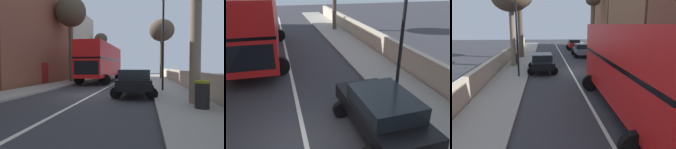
{
  "view_description": "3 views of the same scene",
  "coord_description": "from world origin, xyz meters",
  "views": [
    {
      "loc": [
        3.19,
        -11.42,
        1.71
      ],
      "look_at": [
        0.37,
        4.59,
        1.06
      ],
      "focal_mm": 31.17,
      "sensor_mm": 36.0,
      "label": 1
    },
    {
      "loc": [
        -0.56,
        -5.73,
        4.86
      ],
      "look_at": [
        1.54,
        1.84,
        1.53
      ],
      "focal_mm": 36.17,
      "sensor_mm": 36.0,
      "label": 2
    },
    {
      "loc": [
        2.28,
        19.34,
        4.06
      ],
      "look_at": [
        1.24,
        7.4,
        1.37
      ],
      "focal_mm": 36.03,
      "sensor_mm": 36.0,
      "label": 3
    }
  ],
  "objects": [
    {
      "name": "litter_bin_right",
      "position": [
        5.3,
        -3.58,
        0.66
      ],
      "size": [
        0.55,
        0.55,
        1.07
      ],
      "color": "black",
      "rests_on": "sidewalk_right"
    },
    {
      "name": "street_tree_left_0",
      "position": [
        -4.95,
        -14.52,
        6.54
      ],
      "size": [
        2.21,
        2.21,
        8.16
      ],
      "color": "brown",
      "rests_on": "sidewalk_left"
    },
    {
      "name": "terraced_houses_left",
      "position": [
        -8.5,
        0.55,
        5.15
      ],
      "size": [
        4.07,
        47.52,
        10.97
      ],
      "color": "#9E6647",
      "rests_on": "ground"
    },
    {
      "name": "parked_car_black_right_1",
      "position": [
        2.5,
        -0.01,
        0.9
      ],
      "size": [
        2.61,
        4.21,
        1.55
      ],
      "color": "black",
      "rests_on": "ground"
    },
    {
      "name": "ground_plane",
      "position": [
        0.0,
        0.0,
        0.0
      ],
      "size": [
        84.0,
        84.0,
        0.0
      ],
      "primitive_type": "plane",
      "color": "#333338"
    },
    {
      "name": "double_decker_bus",
      "position": [
        -1.7,
        9.85,
        2.35
      ],
      "size": [
        3.75,
        11.04,
        4.06
      ],
      "color": "red",
      "rests_on": "ground"
    },
    {
      "name": "parked_car_red_left_2",
      "position": [
        -2.5,
        -16.84,
        0.94
      ],
      "size": [
        2.5,
        3.98,
        1.64
      ],
      "color": "#AD1919",
      "rests_on": "ground"
    },
    {
      "name": "lamppost_right",
      "position": [
        4.3,
        2.17,
        3.81
      ],
      "size": [
        0.32,
        0.32,
        6.31
      ],
      "color": "black",
      "rests_on": "sidewalk_right"
    },
    {
      "name": "road_centre_line",
      "position": [
        0.0,
        0.0,
        0.0
      ],
      "size": [
        0.16,
        54.0,
        0.01
      ],
      "primitive_type": "cube",
      "color": "silver",
      "rests_on": "ground"
    },
    {
      "name": "sidewalk_right",
      "position": [
        4.9,
        0.0,
        0.06
      ],
      "size": [
        2.6,
        60.0,
        0.12
      ],
      "primitive_type": "cube",
      "color": "#9E998E",
      "rests_on": "ground"
    },
    {
      "name": "sidewalk_left",
      "position": [
        -4.9,
        0.0,
        0.06
      ],
      "size": [
        2.6,
        60.0,
        0.12
      ],
      "primitive_type": "cube",
      "color": "#9E998E",
      "rests_on": "ground"
    },
    {
      "name": "parked_car_grey_left_0",
      "position": [
        -2.5,
        -8.87,
        0.92
      ],
      "size": [
        2.53,
        4.21,
        1.62
      ],
      "color": "slate",
      "rests_on": "ground"
    },
    {
      "name": "boundary_wall_right",
      "position": [
        6.45,
        0.0,
        0.69
      ],
      "size": [
        0.36,
        54.0,
        1.37
      ],
      "primitive_type": "cube",
      "color": "beige",
      "rests_on": "ground"
    }
  ]
}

